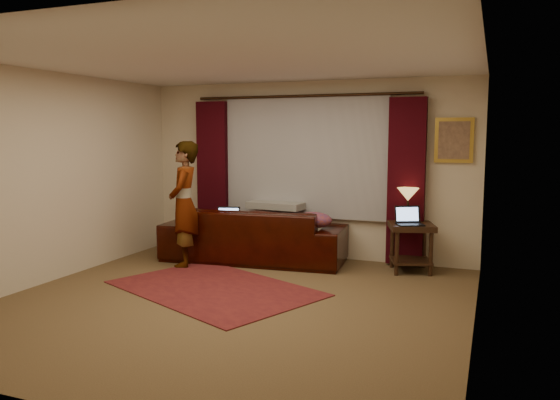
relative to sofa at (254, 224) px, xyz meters
The scene contains 20 objects.
floor 2.09m from the sofa, 73.04° to the right, with size 5.00×5.00×0.01m, color brown.
ceiling 2.89m from the sofa, 73.04° to the right, with size 5.00×5.00×0.02m, color silver.
wall_back 1.12m from the sofa, 43.78° to the left, with size 5.00×0.02×2.60m, color beige.
wall_front 4.54m from the sofa, 82.42° to the right, with size 5.00×0.02×2.60m, color beige.
wall_left 2.83m from the sofa, 134.63° to the right, with size 0.02×5.00×2.60m, color beige.
wall_right 3.73m from the sofa, 32.05° to the right, with size 0.02×5.00×2.60m, color beige.
sheer_curtain 1.24m from the sofa, 40.58° to the left, with size 2.50×0.05×1.80m, color #9D9CA3.
drape_left 1.21m from the sofa, 153.41° to the left, with size 0.50×0.14×2.30m, color black.
drape_right 2.24m from the sofa, 12.29° to the left, with size 0.50×0.14×2.30m, color black.
curtain_rod 2.00m from the sofa, 37.66° to the left, with size 0.04×0.04×3.40m, color black.
picture_frame 3.00m from the sofa, 11.26° to the left, with size 0.50×0.04×0.60m, color #B69136.
sofa is the anchor object (origin of this frame).
throw_blanket 0.65m from the sofa, 59.62° to the left, with size 0.84×0.34×0.10m, color gray.
clothing_pile 0.91m from the sofa, ahead, with size 0.52×0.40×0.22m, color brown.
laptop_sofa 0.40m from the sofa, 151.96° to the right, with size 0.33×0.36×0.24m, color black, non-canonical shape.
area_rug 1.63m from the sofa, 83.90° to the right, with size 2.40×1.60×0.01m, color maroon.
end_table 2.23m from the sofa, ahead, with size 0.57×0.57×0.65m, color black.
tiffany_lamp 2.19m from the sofa, ahead, with size 0.29×0.29×0.46m, color olive, non-canonical shape.
laptop_table 2.23m from the sofa, ahead, with size 0.33×0.36×0.24m, color black, non-canonical shape.
person 1.06m from the sofa, 139.25° to the right, with size 0.51×0.51×1.74m, color gray.
Camera 1 is at (2.61, -5.19, 1.84)m, focal length 35.00 mm.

